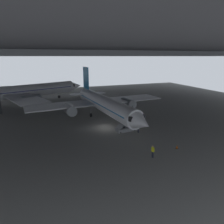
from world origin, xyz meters
TOP-DOWN VIEW (x-y plane):
  - ground_plane at (0.00, 0.00)m, footprint 110.00×110.00m
  - hangar_structure at (-0.08, 13.75)m, footprint 121.00×99.00m
  - airplane_main at (1.66, 6.28)m, footprint 32.47×33.54m
  - boarding_stairs at (2.97, -2.97)m, footprint 4.13×1.80m
  - crew_worker_near_nose at (1.99, -13.67)m, footprint 0.29×0.54m
  - crew_worker_by_stairs at (4.62, -4.61)m, footprint 0.33×0.52m
  - airplane_distant at (-14.25, 29.37)m, footprint 35.17×34.95m
  - traffic_cone_orange at (6.91, -12.53)m, footprint 0.36×0.36m

SIDE VIEW (x-z plane):
  - ground_plane at x=0.00m, z-range 0.00..0.00m
  - traffic_cone_orange at x=6.91m, z-range -0.01..0.59m
  - boarding_stairs at x=2.97m, z-range -1.52..2.96m
  - crew_worker_by_stairs at x=4.62m, z-range 0.13..1.87m
  - crew_worker_near_nose at x=1.99m, z-range 0.13..1.90m
  - airplane_main at x=1.66m, z-range -2.02..8.61m
  - airplane_distant at x=-14.25m, z-range -2.25..9.13m
  - hangar_structure at x=-0.08m, z-range 7.01..22.30m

